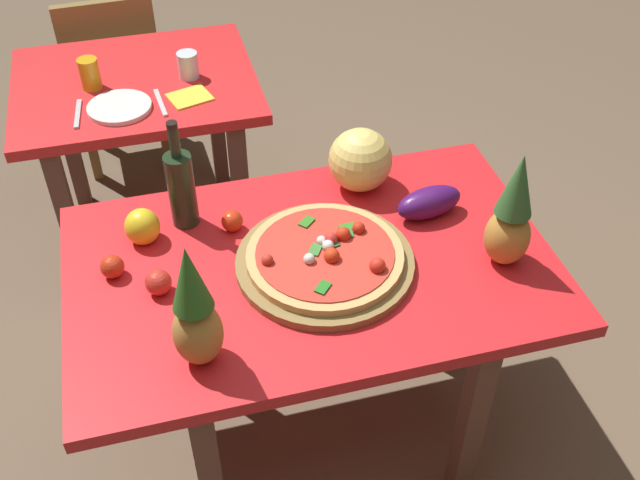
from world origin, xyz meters
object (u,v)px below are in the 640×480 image
(bell_pepper, at_px, (142,227))
(pizza_board, at_px, (325,263))
(drinking_glass_juice, at_px, (90,74))
(drinking_glass_water, at_px, (188,65))
(pizza, at_px, (326,255))
(wine_bottle, at_px, (181,187))
(tomato_at_corner, at_px, (158,282))
(pineapple_left, at_px, (195,313))
(knife_utensil, at_px, (161,103))
(napkin_folded, at_px, (190,97))
(pineapple_right, at_px, (511,216))
(eggplant, at_px, (429,202))
(background_table, at_px, (140,110))
(melon, at_px, (360,160))
(tomato_near_board, at_px, (232,221))
(dinner_plate, at_px, (119,107))
(fork_utensil, at_px, (78,114))
(dining_chair, at_px, (114,71))
(display_table, at_px, (311,286))
(tomato_by_bottle, at_px, (112,267))

(bell_pepper, bearing_deg, pizza_board, -26.90)
(drinking_glass_juice, bearing_deg, drinking_glass_water, -2.12)
(pizza, distance_m, wine_bottle, 0.44)
(tomato_at_corner, bearing_deg, pineapple_left, -73.41)
(knife_utensil, relative_size, napkin_folded, 1.29)
(pineapple_right, height_order, bell_pepper, pineapple_right)
(eggplant, relative_size, napkin_folded, 1.43)
(pizza, bearing_deg, drinking_glass_water, 101.22)
(background_table, distance_m, melon, 1.04)
(eggplant, height_order, tomato_at_corner, eggplant)
(tomato_near_board, relative_size, dinner_plate, 0.28)
(drinking_glass_water, height_order, fork_utensil, drinking_glass_water)
(tomato_near_board, distance_m, fork_utensil, 0.83)
(pizza_board, xyz_separation_m, bell_pepper, (-0.45, 0.23, 0.04))
(dining_chair, bearing_deg, pineapple_left, 91.41)
(dinner_plate, bearing_deg, drinking_glass_juice, 115.89)
(display_table, xyz_separation_m, tomato_at_corner, (-0.40, -0.01, 0.13))
(bell_pepper, height_order, tomato_by_bottle, bell_pepper)
(fork_utensil, relative_size, knife_utensil, 1.00)
(eggplant, relative_size, dinner_plate, 0.91)
(melon, bearing_deg, pineapple_right, -56.29)
(wine_bottle, relative_size, pineapple_left, 0.95)
(display_table, distance_m, napkin_folded, 0.96)
(eggplant, bearing_deg, drinking_glass_water, 119.90)
(eggplant, bearing_deg, display_table, -164.09)
(tomato_at_corner, distance_m, tomato_near_board, 0.30)
(tomato_at_corner, height_order, fork_utensil, tomato_at_corner)
(dining_chair, xyz_separation_m, bell_pepper, (0.04, -1.49, 0.31))
(fork_utensil, bearing_deg, background_table, 47.92)
(bell_pepper, distance_m, eggplant, 0.80)
(tomato_by_bottle, bearing_deg, wine_bottle, 38.88)
(tomato_by_bottle, height_order, dinner_plate, tomato_by_bottle)
(background_table, height_order, bell_pepper, bell_pepper)
(pineapple_right, bearing_deg, drinking_glass_water, 119.65)
(pineapple_right, xyz_separation_m, bell_pepper, (-0.92, 0.33, -0.10))
(tomato_at_corner, bearing_deg, napkin_folded, 77.94)
(background_table, height_order, tomato_at_corner, tomato_at_corner)
(wine_bottle, relative_size, melon, 1.75)
(display_table, height_order, pizza_board, pizza_board)
(melon, height_order, tomato_near_board, melon)
(pineapple_left, bearing_deg, napkin_folded, 83.84)
(pineapple_right, bearing_deg, wine_bottle, 154.71)
(pineapple_right, bearing_deg, bell_pepper, 160.36)
(background_table, relative_size, melon, 4.63)
(tomato_by_bottle, height_order, drinking_glass_water, drinking_glass_water)
(wine_bottle, bearing_deg, pineapple_left, -93.28)
(background_table, relative_size, tomato_by_bottle, 13.95)
(eggplant, distance_m, tomato_by_bottle, 0.89)
(pizza_board, relative_size, knife_utensil, 2.64)
(dinner_plate, xyz_separation_m, napkin_folded, (0.24, 0.01, -0.01))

